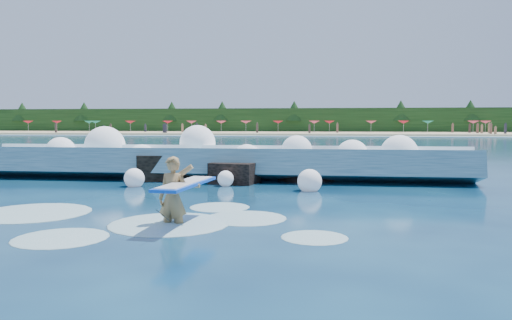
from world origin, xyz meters
name	(u,v)px	position (x,y,z in m)	size (l,w,h in m)	color
ground	(189,211)	(0.00, 0.00, 0.00)	(200.00, 200.00, 0.00)	#082243
beach	(306,133)	(0.00, 78.00, 0.20)	(140.00, 20.00, 0.40)	tan
wet_band	(303,136)	(0.00, 67.00, 0.04)	(140.00, 5.00, 0.08)	silver
treeline	(308,121)	(0.00, 88.00, 2.50)	(140.00, 4.00, 5.00)	black
breaking_wave	(222,164)	(-0.66, 7.51, 0.59)	(19.69, 3.00, 1.70)	#346E82
rock_cluster	(229,170)	(-0.26, 6.81, 0.41)	(8.20, 3.17, 1.29)	black
surfer_with_board	(176,195)	(0.23, -1.81, 0.69)	(1.06, 3.01, 1.88)	#9B7948
wave_spray	(213,152)	(-1.05, 7.46, 1.09)	(15.40, 5.09, 2.28)	white
surf_foam	(123,219)	(-1.25, -1.29, 0.00)	(9.37, 5.76, 0.15)	silver
beach_umbrellas	(306,122)	(-0.13, 80.11, 2.25)	(111.74, 6.95, 0.50)	red
beachgoers	(293,129)	(-2.08, 75.26, 1.07)	(102.97, 13.85, 1.93)	#3F332D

